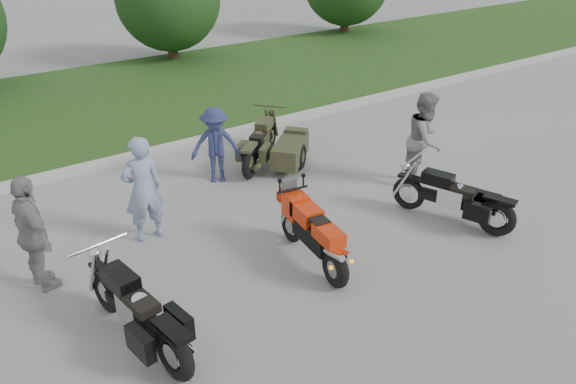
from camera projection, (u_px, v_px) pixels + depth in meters
ground at (308, 287)px, 8.42m from camera, size 80.00×80.00×0.00m
curb at (151, 152)px, 12.75m from camera, size 60.00×0.30×0.15m
grass_strip at (93, 105)px, 15.78m from camera, size 60.00×8.00×0.14m
sportbike_red at (313, 233)px, 8.74m from camera, size 0.51×2.02×0.96m
cruiser_left at (141, 315)px, 7.13m from camera, size 0.62×2.42×0.93m
cruiser_right at (457, 200)px, 9.92m from camera, size 0.95×2.20×0.88m
cruiser_sidecar at (277, 149)px, 12.10m from camera, size 1.97×2.01×0.88m
person_stripe at (143, 189)px, 9.25m from camera, size 0.68×0.45×1.86m
person_grey at (425, 140)px, 11.11m from camera, size 1.15×1.05×1.91m
person_denim at (216, 145)px, 11.29m from camera, size 1.18×0.99×1.58m
person_back at (33, 234)px, 8.03m from camera, size 0.63×1.13×1.83m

